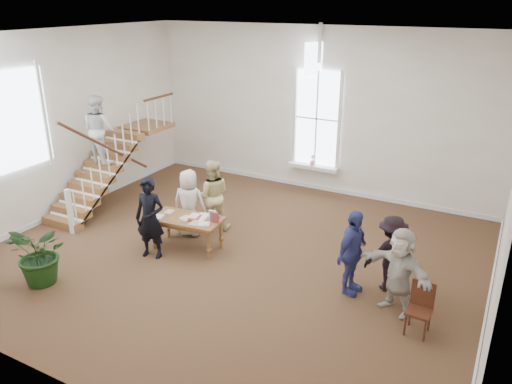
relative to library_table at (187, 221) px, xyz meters
The scene contains 12 objects.
ground 1.25m from the library_table, 14.32° to the left, with size 10.00×10.00×0.00m, color #4E361E.
room_shell 4.78m from the library_table, 77.39° to the left, with size 10.49×10.00×10.00m.
staircase 3.59m from the library_table, 162.91° to the left, with size 1.10×4.10×2.92m.
library_table is the anchor object (origin of this frame).
police_officer 0.84m from the library_table, 125.69° to the right, with size 0.64×0.42×1.76m, color black.
elderly_woman 0.72m from the library_table, 121.53° to the left, with size 0.77×0.50×1.57m, color silver.
person_yellow 1.12m from the library_table, 93.52° to the left, with size 0.83×0.65×1.71m, color beige.
woman_cluster_a 3.68m from the library_table, ahead, with size 0.97×0.40×1.65m, color navy.
woman_cluster_b 4.30m from the library_table, ahead, with size 0.96×0.55×1.49m, color black.
woman_cluster_c 4.58m from the library_table, ahead, with size 1.47×0.47×1.59m, color beige.
floor_plant 2.97m from the library_table, 122.63° to the right, with size 1.13×0.98×1.26m, color #153310.
side_chair 5.08m from the library_table, ahead, with size 0.40×0.40×0.89m.
Camera 1 is at (4.90, -8.18, 5.17)m, focal length 35.00 mm.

